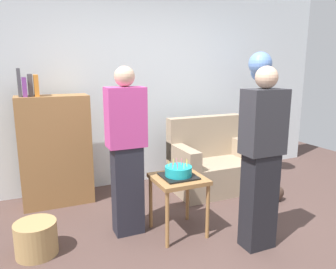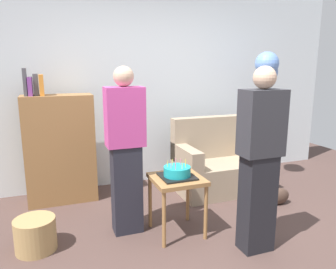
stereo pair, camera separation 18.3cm
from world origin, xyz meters
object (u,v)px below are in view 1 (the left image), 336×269
Objects in this scene: person_blowing_candles at (127,151)px; handbag at (274,194)px; balloon_bunch at (260,67)px; birthday_cake at (178,172)px; bookshelf at (55,149)px; couch at (212,164)px; person_holding_cake at (261,159)px; side_table at (178,186)px; wicker_basket at (36,238)px.

handbag is (1.85, -0.01, -0.73)m from person_blowing_candles.
balloon_bunch is (0.26, 0.71, 1.51)m from handbag.
balloon_bunch is at bearing 28.71° from birthday_cake.
bookshelf is at bearing 173.05° from balloon_bunch.
person_holding_cake is (-0.38, -1.40, 0.49)m from couch.
person_holding_cake reaches higher than side_table.
wicker_basket is at bearing 173.31° from side_table.
birthday_cake is 0.54m from person_blowing_candles.
person_holding_cake reaches higher than handbag.
balloon_bunch is (2.96, 0.75, 1.46)m from wicker_basket.
bookshelf is 2.69m from handbag.
couch is 1.90× the size of side_table.
person_holding_cake is 2.09m from wicker_basket.
handbag is at bearing 8.11° from birthday_cake.
birthday_cake reaches higher than handbag.
bookshelf is 5.73× the size of handbag.
bookshelf reaches higher than wicker_basket.
balloon_bunch reaches higher than handbag.
person_blowing_candles is 4.53× the size of wicker_basket.
side_table is at bearing -136.43° from couch.
balloon_bunch reaches higher than person_blowing_candles.
couch is 1.61m from person_blowing_candles.
person_blowing_candles is 1.99m from handbag.
person_holding_cake reaches higher than birthday_cake.
birthday_cake is 0.18× the size of balloon_bunch.
wicker_basket is at bearing -179.02° from handbag.
wicker_basket is at bearing -161.85° from couch.
balloon_bunch is (1.66, 0.91, 0.99)m from birthday_cake.
birthday_cake is 0.20× the size of person_holding_cake.
birthday_cake is 1.14× the size of handbag.
wicker_basket is at bearing -104.72° from bookshelf.
person_holding_cake reaches higher than bookshelf.
bookshelf is 1.18m from person_blowing_candles.
side_table is 1.81× the size of birthday_cake.
person_blowing_candles is at bearing -154.00° from couch.
person_holding_cake is 1.96m from balloon_bunch.
handbag is (2.42, -1.03, -0.57)m from bookshelf.
couch is at bearing 18.15° from wicker_basket.
side_table is 2.07× the size of handbag.
bookshelf is 2.86m from balloon_bunch.
birthday_cake is 0.78m from person_holding_cake.
couch is at bearing 124.19° from handbag.
birthday_cake is 1.51m from handbag.
couch reaches higher than handbag.
handbag is at bearing -145.83° from person_holding_cake.
balloon_bunch is at bearing 22.65° from person_blowing_candles.
bookshelf is 1.23m from wicker_basket.
bookshelf reaches higher than birthday_cake.
side_table is at bearing -48.90° from person_holding_cake.
bookshelf is 0.99× the size of person_blowing_candles.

